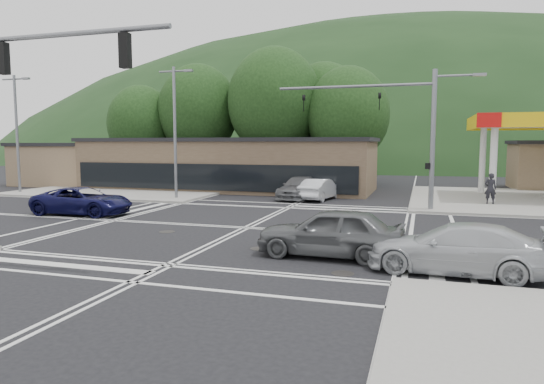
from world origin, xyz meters
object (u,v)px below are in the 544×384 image
(car_queue_a, at_px, (320,189))
(car_northbound, at_px, (300,188))
(car_queue_b, at_px, (332,184))
(car_blue_west, at_px, (83,201))
(car_silver_east, at_px, (456,248))
(pedestrian, at_px, (490,188))
(car_grey_center, at_px, (331,232))

(car_queue_a, distance_m, car_northbound, 1.53)
(car_queue_b, bearing_deg, car_blue_west, 62.89)
(car_blue_west, xyz_separation_m, car_silver_east, (18.74, -6.69, 0.01))
(car_silver_east, xyz_separation_m, car_northbound, (-9.25, 17.60, 0.01))
(car_blue_west, distance_m, pedestrian, 24.09)
(car_queue_b, bearing_deg, car_queue_a, 98.67)
(car_silver_east, relative_size, car_northbound, 0.99)
(pedestrian, bearing_deg, car_queue_b, -23.67)
(car_queue_b, distance_m, car_northbound, 4.17)
(car_grey_center, relative_size, car_queue_b, 1.20)
(car_blue_west, xyz_separation_m, car_grey_center, (14.74, -5.69, 0.11))
(car_silver_east, distance_m, car_queue_a, 18.96)
(car_blue_west, height_order, pedestrian, pedestrian)
(car_blue_west, distance_m, car_queue_b, 18.46)
(car_blue_west, bearing_deg, car_queue_b, -39.29)
(car_silver_east, distance_m, pedestrian, 17.37)
(car_queue_a, bearing_deg, car_queue_b, -81.15)
(car_queue_a, relative_size, car_northbound, 0.83)
(car_grey_center, xyz_separation_m, car_northbound, (-5.25, 16.60, -0.09))
(car_grey_center, height_order, car_queue_b, car_grey_center)
(car_grey_center, xyz_separation_m, car_silver_east, (4.00, -1.00, -0.10))
(car_blue_west, bearing_deg, pedestrian, -66.83)
(car_grey_center, relative_size, car_silver_east, 0.96)
(car_blue_west, relative_size, car_grey_center, 1.07)
(car_northbound, bearing_deg, car_silver_east, -58.21)
(car_queue_b, xyz_separation_m, car_northbound, (-1.58, -3.86, 0.05))
(car_northbound, distance_m, pedestrian, 12.25)
(pedestrian, bearing_deg, car_northbound, -3.75)
(car_queue_b, bearing_deg, car_silver_east, 119.39)
(car_queue_a, height_order, car_northbound, car_northbound)
(pedestrian, bearing_deg, car_grey_center, 65.13)
(car_blue_west, height_order, car_northbound, car_northbound)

